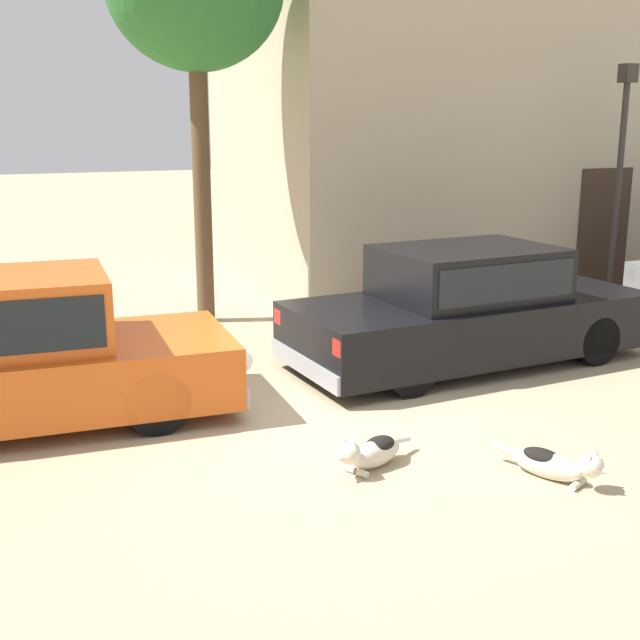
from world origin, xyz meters
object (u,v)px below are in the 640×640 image
at_px(parked_sedan_nearest, 8,352).
at_px(parked_sedan_second, 468,306).
at_px(stray_dog_tan, 555,463).
at_px(stray_dog_spotted, 372,451).
at_px(street_lamp, 621,153).

distance_m(parked_sedan_nearest, parked_sedan_second, 5.27).
bearing_deg(stray_dog_tan, parked_sedan_nearest, -152.45).
bearing_deg(parked_sedan_nearest, stray_dog_spotted, -37.01).
bearing_deg(stray_dog_spotted, stray_dog_tan, 124.02).
bearing_deg(street_lamp, stray_dog_tan, -135.81).
height_order(parked_sedan_nearest, street_lamp, street_lamp).
distance_m(parked_sedan_second, stray_dog_tan, 3.45).
bearing_deg(street_lamp, parked_sedan_second, -154.28).
distance_m(parked_sedan_second, stray_dog_spotted, 3.48).
bearing_deg(parked_sedan_second, parked_sedan_nearest, 176.87).
height_order(parked_sedan_nearest, parked_sedan_second, parked_sedan_nearest).
height_order(stray_dog_spotted, stray_dog_tan, stray_dog_spotted).
relative_size(parked_sedan_second, street_lamp, 1.25).
bearing_deg(parked_sedan_nearest, stray_dog_tan, -34.66).
distance_m(parked_sedan_nearest, street_lamp, 9.66).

